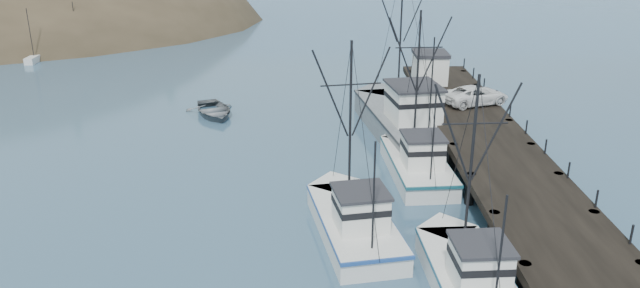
# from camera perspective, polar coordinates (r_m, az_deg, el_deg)

# --- Properties ---
(pier) EXTENTS (6.00, 44.00, 2.00)m
(pier) POSITION_cam_1_polar(r_m,az_deg,el_deg) (43.38, 15.45, -0.35)
(pier) COLOR black
(pier) RESTS_ON ground
(moored_sailboats) EXTENTS (18.38, 19.57, 6.35)m
(moored_sailboats) POSITION_cam_1_polar(r_m,az_deg,el_deg) (87.87, -23.01, 8.33)
(moored_sailboats) COLOR silver
(moored_sailboats) RESTS_ON ground
(trawler_near) EXTENTS (3.79, 10.20, 10.47)m
(trawler_near) POSITION_cam_1_polar(r_m,az_deg,el_deg) (30.37, 13.35, -11.51)
(trawler_near) COLOR silver
(trawler_near) RESTS_ON ground
(trawler_mid) EXTENTS (5.27, 10.98, 10.85)m
(trawler_mid) POSITION_cam_1_polar(r_m,az_deg,el_deg) (34.30, 3.02, -6.95)
(trawler_mid) COLOR silver
(trawler_mid) RESTS_ON ground
(trawler_far) EXTENTS (4.11, 10.82, 11.11)m
(trawler_far) POSITION_cam_1_polar(r_m,az_deg,el_deg) (42.27, 8.78, -1.65)
(trawler_far) COLOR silver
(trawler_far) RESTS_ON ground
(work_vessel) EXTENTS (7.19, 16.75, 13.78)m
(work_vessel) POSITION_cam_1_polar(r_m,az_deg,el_deg) (49.68, 7.59, 2.34)
(work_vessel) COLOR slate
(work_vessel) RESTS_ON ground
(pier_shed) EXTENTS (3.00, 3.20, 2.80)m
(pier_shed) POSITION_cam_1_polar(r_m,az_deg,el_deg) (57.23, 10.02, 6.95)
(pier_shed) COLOR silver
(pier_shed) RESTS_ON pier
(pickup_truck) EXTENTS (5.89, 4.17, 1.49)m
(pickup_truck) POSITION_cam_1_polar(r_m,az_deg,el_deg) (51.59, 14.06, 4.35)
(pickup_truck) COLOR white
(pickup_truck) RESTS_ON pier
(motorboat) EXTENTS (6.04, 6.99, 1.22)m
(motorboat) POSITION_cam_1_polar(r_m,az_deg,el_deg) (54.76, -9.67, 2.62)
(motorboat) COLOR slate
(motorboat) RESTS_ON ground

